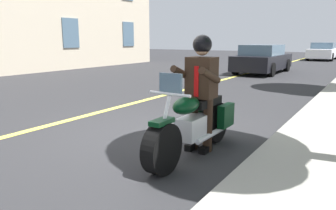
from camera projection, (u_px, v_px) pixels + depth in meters
ground_plane at (149, 134)px, 5.68m from camera, size 80.00×80.00×0.00m
lane_center_stripe at (74, 119)px, 6.75m from camera, size 60.00×0.16×0.01m
motorcycle_main at (194, 124)px, 4.63m from camera, size 2.21×0.60×1.26m
rider_main at (201, 83)px, 4.67m from camera, size 0.62×0.54×1.74m
car_silver at (263, 59)px, 15.79m from camera, size 4.60×1.92×1.40m
car_dark at (323, 51)px, 25.76m from camera, size 4.60×1.92×1.40m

